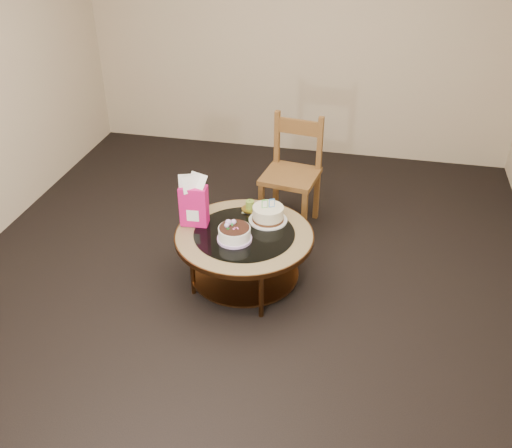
% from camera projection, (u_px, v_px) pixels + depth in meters
% --- Properties ---
extents(ground, '(5.00, 5.00, 0.00)m').
position_uv_depth(ground, '(245.00, 283.00, 4.39)').
color(ground, black).
rests_on(ground, ground).
extents(room_walls, '(4.52, 5.02, 2.61)m').
position_uv_depth(room_walls, '(242.00, 88.00, 3.57)').
color(room_walls, '#C6B596').
rests_on(room_walls, ground).
extents(coffee_table, '(1.02, 1.02, 0.46)m').
position_uv_depth(coffee_table, '(244.00, 242.00, 4.19)').
color(coffee_table, '#553218').
rests_on(coffee_table, ground).
extents(decorated_cake, '(0.25, 0.25, 0.15)m').
position_uv_depth(decorated_cake, '(234.00, 234.00, 4.05)').
color(decorated_cake, '#C29DDE').
rests_on(decorated_cake, coffee_table).
extents(cream_cake, '(0.29, 0.29, 0.18)m').
position_uv_depth(cream_cake, '(268.00, 214.00, 4.26)').
color(cream_cake, white).
rests_on(cream_cake, coffee_table).
extents(gift_bag, '(0.21, 0.16, 0.40)m').
position_uv_depth(gift_bag, '(194.00, 200.00, 4.15)').
color(gift_bag, '#CF137A').
rests_on(gift_bag, coffee_table).
extents(pillar_candle, '(0.13, 0.13, 0.10)m').
position_uv_depth(pillar_candle, '(250.00, 207.00, 4.40)').
color(pillar_candle, '#D1BC56').
rests_on(pillar_candle, coffee_table).
extents(dining_chair, '(0.51, 0.51, 0.97)m').
position_uv_depth(dining_chair, '(292.00, 173.00, 4.88)').
color(dining_chair, brown).
rests_on(dining_chair, ground).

